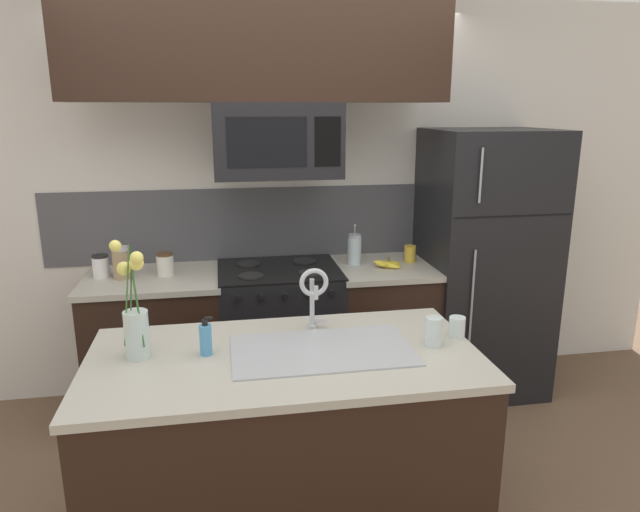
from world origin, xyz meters
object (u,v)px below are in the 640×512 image
Objects in this scene: sink_faucet at (314,291)px; spare_glass at (457,327)px; storage_jar_short at (165,264)px; flower_vase at (136,323)px; storage_jar_medium at (121,263)px; microwave at (277,140)px; refrigerator at (482,263)px; dish_soap_bottle at (206,339)px; drinking_glass at (434,331)px; stove_range at (280,337)px; coffee_tin at (410,254)px; french_press at (354,249)px; storage_jar_tall at (101,266)px; banana_bunch at (388,264)px.

sink_faucet reaches higher than spare_glass.
flower_vase reaches higher than storage_jar_short.
microwave is at bearing -0.99° from storage_jar_medium.
refrigerator is at bearing 29.90° from flower_vase.
dish_soap_bottle is at bearing -66.81° from storage_jar_medium.
sink_faucet is 0.53m from dish_soap_bottle.
storage_jar_medium is 1.95m from drinking_glass.
microwave reaches higher than spare_glass.
microwave reaches higher than dish_soap_bottle.
sink_faucet is at bearing -87.18° from stove_range.
storage_jar_medium reaches higher than coffee_tin.
coffee_tin is 0.67× the size of dish_soap_bottle.
microwave is at bearing -170.82° from french_press.
refrigerator is 1.55m from drinking_glass.
microwave is 8.11× the size of spare_glass.
french_press is at bearing 6.83° from stove_range.
french_press is 0.53× the size of flower_vase.
storage_jar_medium reaches higher than stove_range.
french_press reaches higher than storage_jar_short.
storage_jar_tall is 1.09× the size of drinking_glass.
storage_jar_short is 1.39m from banana_bunch.
coffee_tin is 1.20× the size of spare_glass.
drinking_glass is at bearing -26.95° from sink_faucet.
spare_glass is at bearing -60.73° from stove_range.
french_press is (1.57, 0.03, 0.03)m from storage_jar_tall.
refrigerator is at bearing 6.66° from banana_bunch.
drinking_glass is at bearing -97.66° from banana_bunch.
storage_jar_short reaches higher than spare_glass.
storage_jar_short reaches higher than banana_bunch.
flower_vase is (-0.27, 0.02, 0.08)m from dish_soap_bottle.
spare_glass is (1.74, -1.24, -0.02)m from storage_jar_tall.
microwave is 1.18m from sink_faucet.
flower_vase is at bearing -141.39° from banana_bunch.
banana_bunch is (0.70, -0.04, -0.78)m from microwave.
french_press is 2.91× the size of spare_glass.
storage_jar_short reaches higher than drinking_glass.
coffee_tin is (0.88, 0.07, -0.75)m from microwave.
spare_glass is at bearing -99.30° from coffee_tin.
refrigerator is 16.11× the size of coffee_tin.
storage_jar_short is at bearing -178.00° from french_press.
flower_vase reaches higher than spare_glass.
refrigerator is at bearing 38.36° from sink_faucet.
dish_soap_bottle is 0.29m from flower_vase.
stove_range is 0.74m from french_press.
french_press is 1.19m from sink_faucet.
drinking_glass is at bearing -4.51° from flower_vase.
dish_soap_bottle reaches higher than stove_range.
dish_soap_bottle reaches higher than spare_glass.
drinking_glass is (0.96, -0.08, -0.00)m from dish_soap_bottle.
storage_jar_tall is 0.74× the size of banana_bunch.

